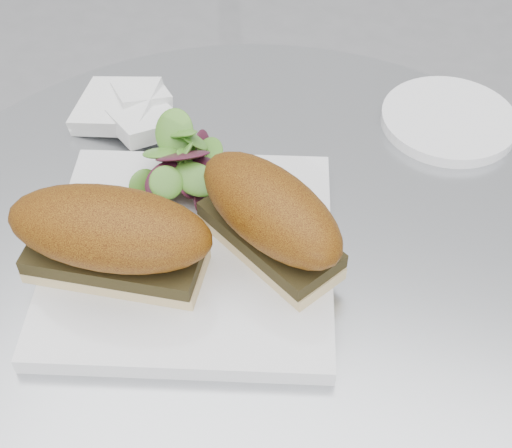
% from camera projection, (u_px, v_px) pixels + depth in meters
% --- Properties ---
extents(table, '(0.70, 0.70, 0.73)m').
position_uv_depth(table, '(254.00, 404.00, 0.80)').
color(table, '#A2A5A9').
rests_on(table, ground).
extents(plate, '(0.29, 0.29, 0.02)m').
position_uv_depth(plate, '(191.00, 252.00, 0.62)').
color(plate, silver).
rests_on(plate, table).
extents(sandwich_left, '(0.17, 0.08, 0.08)m').
position_uv_depth(sandwich_left, '(111.00, 236.00, 0.57)').
color(sandwich_left, tan).
rests_on(sandwich_left, plate).
extents(sandwich_right, '(0.16, 0.14, 0.08)m').
position_uv_depth(sandwich_right, '(270.00, 216.00, 0.58)').
color(sandwich_right, tan).
rests_on(sandwich_right, plate).
extents(salad, '(0.10, 0.10, 0.05)m').
position_uv_depth(salad, '(185.00, 165.00, 0.65)').
color(salad, '#5B9230').
rests_on(salad, plate).
extents(napkin, '(0.13, 0.13, 0.02)m').
position_uv_depth(napkin, '(132.00, 120.00, 0.75)').
color(napkin, white).
rests_on(napkin, table).
extents(saucer, '(0.14, 0.14, 0.01)m').
position_uv_depth(saucer, '(449.00, 120.00, 0.75)').
color(saucer, silver).
rests_on(saucer, table).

